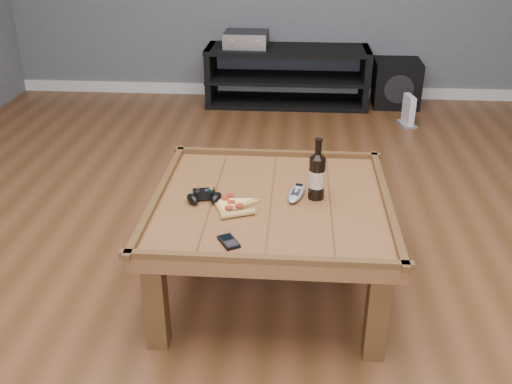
# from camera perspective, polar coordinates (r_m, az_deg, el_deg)

# --- Properties ---
(ground) EXTENTS (6.00, 6.00, 0.00)m
(ground) POSITION_cam_1_polar(r_m,az_deg,el_deg) (2.66, 1.43, -9.39)
(ground) COLOR #4D2D16
(ground) RESTS_ON ground
(baseboard) EXTENTS (5.00, 0.02, 0.10)m
(baseboard) POSITION_cam_1_polar(r_m,az_deg,el_deg) (5.36, 3.14, 10.09)
(baseboard) COLOR silver
(baseboard) RESTS_ON ground
(coffee_table) EXTENTS (1.03, 1.03, 0.48)m
(coffee_table) POSITION_cam_1_polar(r_m,az_deg,el_deg) (2.45, 1.53, -1.97)
(coffee_table) COLOR brown
(coffee_table) RESTS_ON ground
(media_console) EXTENTS (1.40, 0.45, 0.50)m
(media_console) POSITION_cam_1_polar(r_m,az_deg,el_deg) (5.08, 3.13, 11.45)
(media_console) COLOR black
(media_console) RESTS_ON ground
(beer_bottle) EXTENTS (0.07, 0.07, 0.27)m
(beer_bottle) POSITION_cam_1_polar(r_m,az_deg,el_deg) (2.41, 6.11, 1.73)
(beer_bottle) COLOR black
(beer_bottle) RESTS_ON coffee_table
(game_controller) EXTENTS (0.17, 0.13, 0.04)m
(game_controller) POSITION_cam_1_polar(r_m,az_deg,el_deg) (2.41, -5.20, -0.43)
(game_controller) COLOR black
(game_controller) RESTS_ON coffee_table
(pizza_slice) EXTENTS (0.24, 0.30, 0.03)m
(pizza_slice) POSITION_cam_1_polar(r_m,az_deg,el_deg) (2.36, -2.37, -1.38)
(pizza_slice) COLOR #AF8C4C
(pizza_slice) RESTS_ON coffee_table
(smartphone) EXTENTS (0.10, 0.11, 0.01)m
(smartphone) POSITION_cam_1_polar(r_m,az_deg,el_deg) (2.12, -2.74, -4.97)
(smartphone) COLOR black
(smartphone) RESTS_ON coffee_table
(remote_control) EXTENTS (0.10, 0.20, 0.03)m
(remote_control) POSITION_cam_1_polar(r_m,az_deg,el_deg) (2.46, 4.07, -0.06)
(remote_control) COLOR gray
(remote_control) RESTS_ON coffee_table
(av_receiver) EXTENTS (0.38, 0.32, 0.13)m
(av_receiver) POSITION_cam_1_polar(r_m,az_deg,el_deg) (5.02, -0.98, 15.03)
(av_receiver) COLOR black
(av_receiver) RESTS_ON media_console
(subwoofer) EXTENTS (0.40, 0.40, 0.39)m
(subwoofer) POSITION_cam_1_polar(r_m,az_deg,el_deg) (5.21, 13.84, 10.53)
(subwoofer) COLOR black
(subwoofer) RESTS_ON ground
(game_console) EXTENTS (0.14, 0.21, 0.24)m
(game_console) POSITION_cam_1_polar(r_m,az_deg,el_deg) (4.74, 14.99, 7.76)
(game_console) COLOR gray
(game_console) RESTS_ON ground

